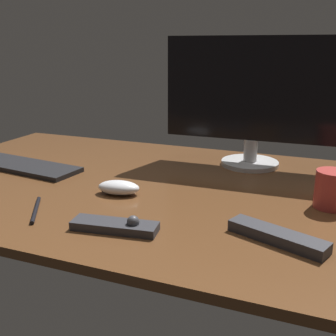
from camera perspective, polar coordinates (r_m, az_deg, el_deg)
desk at (r=108.14cm, az=-2.83°, el=-2.67°), size 140.00×84.00×2.00cm
monitor at (r=122.43cm, az=11.91°, el=9.58°), size 52.32×17.20×37.69cm
keyboard at (r=128.43cm, az=-19.64°, el=0.30°), size 37.90×15.81×1.32cm
computer_mouse at (r=100.32cm, az=-6.91°, el=-2.73°), size 11.13×7.17×3.38cm
media_remote at (r=81.63cm, az=-7.23°, el=-8.00°), size 17.79×7.18×3.44cm
tv_remote at (r=79.22cm, az=15.03°, el=-9.21°), size 19.34×10.93×2.19cm
coffee_mug at (r=97.34cm, az=21.95°, el=-2.88°), size 7.42×7.42×8.57cm
pen at (r=94.33cm, az=-18.04°, el=-5.59°), size 8.40×12.35×0.87cm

